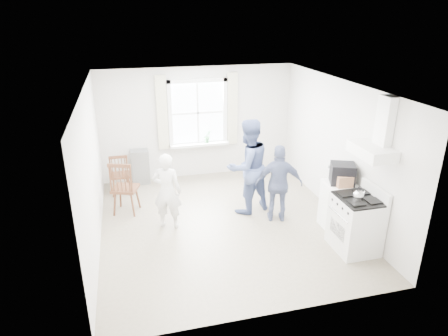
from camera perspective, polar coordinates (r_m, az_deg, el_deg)
room_shell at (r=7.08m, az=-0.00°, el=1.25°), size 4.62×5.12×2.64m
window_assembly at (r=9.32m, az=-3.73°, el=7.31°), size 1.88×0.24×1.70m
range_hood at (r=6.56m, az=20.94°, el=3.63°), size 0.45×0.76×0.94m
shelf_unit at (r=9.39m, az=-11.86°, el=0.17°), size 0.40×0.30×0.80m
gas_stove at (r=7.01m, az=18.30°, el=-7.50°), size 0.68×0.76×1.12m
kettle at (r=6.68m, az=18.65°, el=-3.75°), size 0.17×0.17×0.25m
low_cabinet at (r=7.58m, az=15.98°, el=-5.21°), size 0.50×0.55×0.90m
stereo_stack at (r=7.33m, az=16.56°, el=-0.77°), size 0.52×0.49×0.37m
cardboard_box at (r=7.26m, az=16.83°, el=-1.74°), size 0.32×0.24×0.20m
windsor_chair_a at (r=8.79m, az=-14.73°, el=-0.36°), size 0.40×0.39×0.94m
windsor_chair_b at (r=7.90m, az=-14.31°, el=-2.09°), size 0.59×0.59×1.11m
person_left at (r=7.28m, az=-8.14°, el=-3.31°), size 0.68×0.68×1.45m
person_mid at (r=7.73m, az=3.42°, el=0.18°), size 1.17×1.17×1.89m
person_right at (r=7.51m, az=7.85°, el=-2.25°), size 1.09×1.09×1.50m
potted_plant at (r=9.40m, az=-2.36°, el=4.54°), size 0.20×0.20×0.30m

